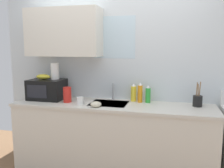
# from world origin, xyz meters

# --- Properties ---
(kitchen_wall_assembly) EXTENTS (3.28, 0.42, 2.50)m
(kitchen_wall_assembly) POSITION_xyz_m (-0.13, 0.31, 1.36)
(kitchen_wall_assembly) COLOR silver
(kitchen_wall_assembly) RESTS_ON ground
(counter_unit) EXTENTS (2.51, 0.63, 0.90)m
(counter_unit) POSITION_xyz_m (-0.00, 0.00, 0.46)
(counter_unit) COLOR silver
(counter_unit) RESTS_ON ground
(sink_faucet) EXTENTS (0.03, 0.03, 0.22)m
(sink_faucet) POSITION_xyz_m (-0.05, 0.24, 1.01)
(sink_faucet) COLOR #B2B5BA
(sink_faucet) RESTS_ON counter_unit
(microwave) EXTENTS (0.46, 0.35, 0.27)m
(microwave) POSITION_xyz_m (-0.92, 0.05, 1.04)
(microwave) COLOR black
(microwave) RESTS_ON counter_unit
(banana_bunch) EXTENTS (0.20, 0.11, 0.07)m
(banana_bunch) POSITION_xyz_m (-0.97, 0.05, 1.20)
(banana_bunch) COLOR gold
(banana_bunch) RESTS_ON microwave
(paper_towel_roll) EXTENTS (0.11, 0.11, 0.22)m
(paper_towel_roll) POSITION_xyz_m (-0.82, 0.10, 1.28)
(paper_towel_roll) COLOR white
(paper_towel_roll) RESTS_ON microwave
(dish_soap_bottle_yellow) EXTENTS (0.07, 0.07, 0.23)m
(dish_soap_bottle_yellow) POSITION_xyz_m (0.23, 0.22, 1.01)
(dish_soap_bottle_yellow) COLOR yellow
(dish_soap_bottle_yellow) RESTS_ON counter_unit
(dish_soap_bottle_orange) EXTENTS (0.06, 0.06, 0.25)m
(dish_soap_bottle_orange) POSITION_xyz_m (0.33, 0.17, 1.02)
(dish_soap_bottle_orange) COLOR orange
(dish_soap_bottle_orange) RESTS_ON counter_unit
(dish_soap_bottle_green) EXTENTS (0.06, 0.06, 0.22)m
(dish_soap_bottle_green) POSITION_xyz_m (0.43, 0.18, 1.00)
(dish_soap_bottle_green) COLOR green
(dish_soap_bottle_green) RESTS_ON counter_unit
(cereal_canister) EXTENTS (0.10, 0.10, 0.19)m
(cereal_canister) POSITION_xyz_m (-0.58, -0.05, 1.00)
(cereal_canister) COLOR red
(cereal_canister) RESTS_ON counter_unit
(mug_white) EXTENTS (0.08, 0.08, 0.09)m
(mug_white) POSITION_xyz_m (-0.37, -0.14, 0.95)
(mug_white) COLOR white
(mug_white) RESTS_ON counter_unit
(utensil_crock) EXTENTS (0.11, 0.11, 0.30)m
(utensil_crock) POSITION_xyz_m (1.02, 0.12, 0.97)
(utensil_crock) COLOR black
(utensil_crock) RESTS_ON counter_unit
(small_bowl) EXTENTS (0.13, 0.13, 0.06)m
(small_bowl) POSITION_xyz_m (-0.15, -0.20, 0.93)
(small_bowl) COLOR beige
(small_bowl) RESTS_ON counter_unit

